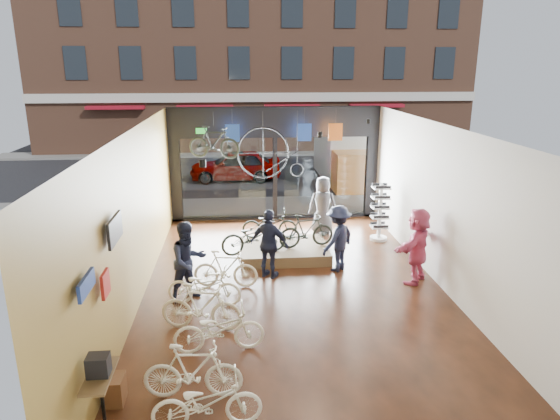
{
  "coord_description": "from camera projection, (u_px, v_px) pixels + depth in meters",
  "views": [
    {
      "loc": [
        -1.29,
        -10.5,
        5.11
      ],
      "look_at": [
        -0.23,
        1.4,
        1.62
      ],
      "focal_mm": 32.0,
      "sensor_mm": 36.0,
      "label": 1
    }
  ],
  "objects": [
    {
      "name": "floor_bike_2",
      "position": [
        219.0,
        329.0,
        9.15
      ],
      "size": [
        1.71,
        0.72,
        0.88
      ],
      "primitive_type": "imported",
      "rotation": [
        0.0,
        0.0,
        1.65
      ],
      "color": "#ECE6CA",
      "rests_on": "ground_plane"
    },
    {
      "name": "opposite_building",
      "position": [
        255.0,
        32.0,
        30.18
      ],
      "size": [
        26.0,
        5.0,
        14.0
      ],
      "primitive_type": "cube",
      "color": "brown",
      "rests_on": "ground"
    },
    {
      "name": "floor_bike_3",
      "position": [
        201.0,
        307.0,
        9.88
      ],
      "size": [
        1.71,
        0.81,
        0.99
      ],
      "primitive_type": "imported",
      "rotation": [
        0.0,
        0.0,
        1.35
      ],
      "color": "#ECE6CA",
      "rests_on": "ground_plane"
    },
    {
      "name": "floor_bike_5",
      "position": [
        226.0,
        269.0,
        11.81
      ],
      "size": [
        1.58,
        0.63,
        0.92
      ],
      "primitive_type": "imported",
      "rotation": [
        0.0,
        0.0,
        1.44
      ],
      "color": "#ECE6CA",
      "rests_on": "ground_plane"
    },
    {
      "name": "ground_plane",
      "position": [
        295.0,
        294.0,
        11.59
      ],
      "size": [
        7.0,
        12.0,
        0.04
      ],
      "primitive_type": "cube",
      "color": "black",
      "rests_on": "ground"
    },
    {
      "name": "display_platform",
      "position": [
        284.0,
        251.0,
        13.82
      ],
      "size": [
        2.4,
        1.8,
        0.3
      ],
      "primitive_type": "cube",
      "color": "brown",
      "rests_on": "ground_plane"
    },
    {
      "name": "customer_1",
      "position": [
        188.0,
        261.0,
        11.07
      ],
      "size": [
        1.12,
        1.07,
        1.82
      ],
      "primitive_type": "imported",
      "rotation": [
        0.0,
        0.0,
        0.61
      ],
      "color": "#161C33",
      "rests_on": "ground_plane"
    },
    {
      "name": "box_truck",
      "position": [
        348.0,
        156.0,
        22.06
      ],
      "size": [
        2.1,
        6.3,
        2.48
      ],
      "primitive_type": null,
      "color": "silver",
      "rests_on": "street_road"
    },
    {
      "name": "sidewalk_near",
      "position": [
        273.0,
        207.0,
        18.45
      ],
      "size": [
        30.0,
        2.4,
        0.12
      ],
      "primitive_type": "cube",
      "color": "slate",
      "rests_on": "ground"
    },
    {
      "name": "floor_bike_1",
      "position": [
        193.0,
        371.0,
        7.84
      ],
      "size": [
        1.6,
        0.55,
        0.95
      ],
      "primitive_type": "imported",
      "rotation": [
        0.0,
        0.0,
        1.51
      ],
      "color": "#ECE6CA",
      "rests_on": "ground_plane"
    },
    {
      "name": "customer_4",
      "position": [
        323.0,
        205.0,
        15.55
      ],
      "size": [
        0.95,
        0.69,
        1.8
      ],
      "primitive_type": "imported",
      "rotation": [
        0.0,
        0.0,
        3.0
      ],
      "color": "#3F3F44",
      "rests_on": "ground_plane"
    },
    {
      "name": "display_bike_right",
      "position": [
        270.0,
        224.0,
        14.3
      ],
      "size": [
        1.61,
        0.65,
        0.83
      ],
      "primitive_type": "imported",
      "rotation": [
        0.0,
        0.0,
        1.51
      ],
      "color": "black",
      "rests_on": "display_platform"
    },
    {
      "name": "exit_sign",
      "position": [
        201.0,
        131.0,
        16.15
      ],
      "size": [
        0.35,
        0.06,
        0.18
      ],
      "primitive_type": "cube",
      "color": "#198C26",
      "rests_on": "storefront"
    },
    {
      "name": "jersey_right",
      "position": [
        335.0,
        132.0,
        15.86
      ],
      "size": [
        0.45,
        0.03,
        0.55
      ],
      "primitive_type": "cube",
      "color": "#CC5919",
      "rests_on": "ceiling"
    },
    {
      "name": "jersey_left",
      "position": [
        232.0,
        133.0,
        15.58
      ],
      "size": [
        0.45,
        0.03,
        0.55
      ],
      "primitive_type": "cube",
      "color": "#1E3F99",
      "rests_on": "ceiling"
    },
    {
      "name": "sidewalk_far",
      "position": [
        258.0,
        153.0,
        29.74
      ],
      "size": [
        30.0,
        2.0,
        0.12
      ],
      "primitive_type": "cube",
      "color": "slate",
      "rests_on": "ground"
    },
    {
      "name": "customer_3",
      "position": [
        338.0,
        238.0,
        12.68
      ],
      "size": [
        1.25,
        1.23,
        1.72
      ],
      "primitive_type": "imported",
      "rotation": [
        0.0,
        0.0,
        3.9
      ],
      "color": "#161C33",
      "rests_on": "ground_plane"
    },
    {
      "name": "wall_merch",
      "position": [
        103.0,
        325.0,
        7.59
      ],
      "size": [
        0.4,
        2.4,
        2.6
      ],
      "primitive_type": null,
      "color": "navy",
      "rests_on": "wall_left"
    },
    {
      "name": "floor_bike_0",
      "position": [
        207.0,
        403.0,
        7.2
      ],
      "size": [
        1.64,
        0.67,
        0.84
      ],
      "primitive_type": "imported",
      "rotation": [
        0.0,
        0.0,
        1.64
      ],
      "color": "#ECE6CA",
      "rests_on": "ground_plane"
    },
    {
      "name": "customer_5",
      "position": [
        417.0,
        245.0,
        11.99
      ],
      "size": [
        1.52,
        1.68,
        1.86
      ],
      "primitive_type": "imported",
      "rotation": [
        0.0,
        0.0,
        4.02
      ],
      "color": "#CC4C72",
      "rests_on": "ground_plane"
    },
    {
      "name": "jersey_mid",
      "position": [
        304.0,
        132.0,
        15.78
      ],
      "size": [
        0.45,
        0.03,
        0.55
      ],
      "primitive_type": "cube",
      "color": "#1E3F99",
      "rests_on": "ceiling"
    },
    {
      "name": "penny_farthing",
      "position": [
        274.0,
        154.0,
        15.1
      ],
      "size": [
        1.97,
        0.06,
        1.58
      ],
      "primitive_type": null,
      "color": "black",
      "rests_on": "ceiling"
    },
    {
      "name": "street_car",
      "position": [
        235.0,
        165.0,
        22.75
      ],
      "size": [
        4.09,
        1.65,
        1.39
      ],
      "primitive_type": "imported",
      "rotation": [
        0.0,
        0.0,
        -1.57
      ],
      "color": "gray",
      "rests_on": "street_road"
    },
    {
      "name": "floor_bike_4",
      "position": [
        204.0,
        287.0,
        10.94
      ],
      "size": [
        1.72,
        0.87,
        0.86
      ],
      "primitive_type": "imported",
      "rotation": [
        0.0,
        0.0,
        1.38
      ],
      "color": "#ECE6CA",
      "rests_on": "ground_plane"
    },
    {
      "name": "ceiling",
      "position": [
        297.0,
        128.0,
        10.51
      ],
      "size": [
        7.0,
        12.0,
        0.04
      ],
      "primitive_type": "cube",
      "color": "black",
      "rests_on": "ground"
    },
    {
      "name": "hung_bike",
      "position": [
        214.0,
        142.0,
        14.62
      ],
      "size": [
        1.64,
        0.95,
        0.95
      ],
      "primitive_type": "imported",
      "rotation": [
        0.0,
        0.0,
        1.23
      ],
      "color": "black",
      "rests_on": "ceiling"
    },
    {
      "name": "customer_2",
      "position": [
        269.0,
        244.0,
        12.25
      ],
      "size": [
        1.09,
        0.89,
        1.74
      ],
      "primitive_type": "imported",
      "rotation": [
        0.0,
        0.0,
        2.6
      ],
      "color": "#161C33",
      "rests_on": "ground_plane"
    },
    {
      "name": "street_road",
      "position": [
        261.0,
        167.0,
        25.93
      ],
      "size": [
        30.0,
        18.0,
        0.02
      ],
      "primitive_type": "cube",
      "color": "black",
      "rests_on": "ground"
    },
    {
      "name": "wall_right",
      "position": [
        449.0,
        211.0,
        11.35
      ],
      "size": [
        0.04,
        12.0,
        3.8
      ],
      "primitive_type": "cube",
      "color": "beige",
      "rests_on": "ground"
    },
    {
      "name": "wall_back",
      "position": [
        363.0,
        379.0,
        5.3
      ],
      "size": [
        7.0,
        0.04,
        3.8
      ],
      "primitive_type": "cube",
      "color": "beige",
      "rests_on": "ground"
    },
    {
      "name": "display_bike_mid",
      "position": [
        306.0,
        231.0,
        13.56
      ],
      "size": [
        1.61,
        0.73,
        0.93
      ],
      "primitive_type": "imported",
      "rotation": [
        0.0,
        0.0,
        1.77
      ],
      "color": "black",
      "rests_on": "display_platform"
    },
    {
      "name": "display_bike_left",
      "position": [
        254.0,
        237.0,
        13.1
      ],
      "size": [
        1.85,
        0.99,
        0.92
      ],
      "primitive_type": "imported",
      "rotation": [
        0.0,
        0.0,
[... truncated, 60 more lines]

